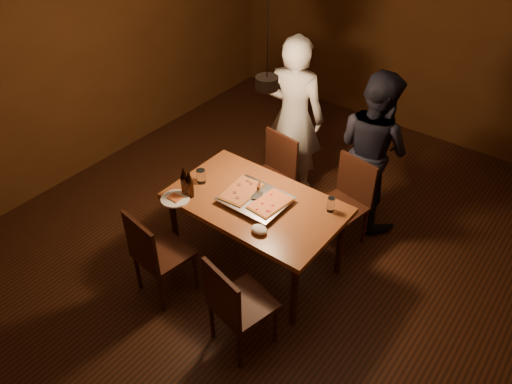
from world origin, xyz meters
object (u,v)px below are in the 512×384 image
Objects in this scene: dining_table at (256,208)px; diner_dark at (373,149)px; chair_far_left at (274,169)px; diner_white at (294,118)px; chair_far_right at (348,195)px; pendant_lamp at (267,82)px; pizza_tray at (255,200)px; plate_slice at (175,199)px; beer_bottle_b at (190,185)px; beer_bottle_a at (185,181)px; chair_near_right at (234,300)px; chair_near_left at (154,249)px.

dining_table is 0.92× the size of diner_dark.
diner_white reaches higher than chair_far_left.
pendant_lamp reaches higher than chair_far_right.
pizza_tray reaches higher than plate_slice.
diner_dark reaches higher than chair_far_right.
diner_dark reaches higher than plate_slice.
pendant_lamp is at bearing 50.58° from beer_bottle_b.
plate_slice is (-0.02, -0.11, -0.13)m from beer_bottle_a.
beer_bottle_b is 1.11m from pendant_lamp.
chair_near_right is (0.43, -0.82, -0.14)m from dining_table.
diner_dark is at bearing 74.63° from chair_near_left.
plate_slice is (-1.04, -1.22, 0.22)m from chair_far_right.
plate_slice is 0.14× the size of diner_white.
chair_near_left is 0.62m from beer_bottle_b.
beer_bottle_a reaches higher than chair_far_right.
chair_far_left and chair_near_right have the same top height.
diner_dark is at bearing -78.01° from chair_far_right.
plate_slice is at bearing -128.21° from pendant_lamp.
pizza_tray is 1.02m from pendant_lamp.
chair_far_right is 0.97× the size of chair_near_right.
chair_near_left is 1.78× the size of beer_bottle_a.
beer_bottle_b is at bearing 88.63° from chair_far_left.
pizza_tray is 1.36m from diner_dark.
chair_far_right is (0.81, 0.07, 0.00)m from chair_far_left.
pendant_lamp is at bearing 47.18° from beer_bottle_a.
chair_far_right is at bearing 68.58° from chair_near_left.
pizza_tray is (-0.42, 0.81, 0.24)m from chair_near_right.
dining_table is 0.95m from chair_far_right.
dining_table is at bearing 130.25° from chair_near_right.
beer_bottle_a is at bearing 70.73° from diner_white.
beer_bottle_a is at bearing 77.55° from diner_dark.
chair_far_left is 1.00× the size of chair_near_left.
diner_white reaches higher than chair_near_left.
chair_near_right is at bearing -62.66° from dining_table.
beer_bottle_a reaches higher than plate_slice.
plate_slice is 1.97m from diner_dark.
diner_white reaches higher than chair_near_right.
chair_far_right is 1.93× the size of beer_bottle_b.
chair_far_right is 1.55m from beer_bottle_a.
beer_bottle_a is at bearing -132.82° from pendant_lamp.
dining_table is 3.09× the size of chair_far_left.
pizza_tray is at bearing 95.04° from diner_white.
dining_table is at bearing 95.01° from diner_white.
chair_near_left is 0.48m from plate_slice.
beer_bottle_a is at bearing -178.19° from beer_bottle_b.
chair_far_left is 1.00× the size of chair_far_right.
diner_white is (-0.90, 0.39, 0.35)m from chair_far_right.
diner_white reaches higher than pizza_tray.
diner_white is at bearing -70.92° from chair_far_left.
chair_near_left is 2.05m from diner_white.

